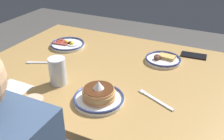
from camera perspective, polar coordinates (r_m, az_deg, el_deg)
dining_table at (r=1.40m, az=-1.32°, el=-2.99°), size 1.34×0.98×0.75m
plate_near_main at (r=1.65m, az=-9.93°, el=5.71°), size 0.22×0.22×0.04m
plate_center_pancakes at (r=1.45m, az=11.36°, el=2.39°), size 0.20×0.20×0.04m
plate_far_companion at (r=1.09m, az=-2.98°, el=-5.83°), size 0.22×0.22×0.10m
drinking_glass at (r=1.22m, az=-12.09°, el=-0.55°), size 0.08×0.08×0.13m
cell_phone at (r=1.57m, az=17.88°, el=3.12°), size 0.15×0.08×0.01m
paper_napkin at (r=1.27m, az=-21.71°, el=-4.15°), size 0.15×0.14×0.00m
fork_near at (r=1.46m, az=-15.23°, el=1.61°), size 0.18×0.09×0.01m
fork_far at (r=1.13m, az=9.70°, el=-6.57°), size 0.18×0.10×0.01m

